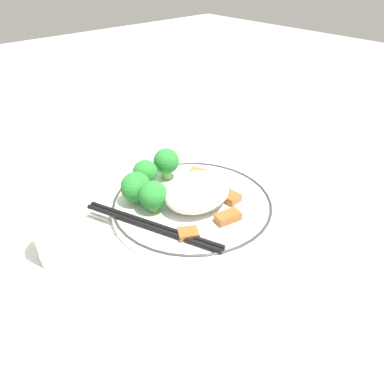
{
  "coord_description": "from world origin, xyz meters",
  "views": [
    {
      "loc": [
        0.34,
        0.38,
        0.38
      ],
      "look_at": [
        0.0,
        0.0,
        0.04
      ],
      "focal_mm": 35.0,
      "sensor_mm": 36.0,
      "label": 1
    }
  ],
  "objects_px": {
    "broccoli_back_center": "(145,173)",
    "broccoli_back_right": "(136,187)",
    "broccoli_back_left": "(166,162)",
    "chopsticks": "(152,226)",
    "plate": "(192,205)",
    "drinking_glass": "(58,231)",
    "broccoli_mid_left": "(153,195)"
  },
  "relations": [
    {
      "from": "broccoli_back_left",
      "to": "drinking_glass",
      "type": "xyz_separation_m",
      "value": [
        0.23,
        0.05,
        -0.0
      ]
    },
    {
      "from": "broccoli_back_left",
      "to": "broccoli_back_center",
      "type": "xyz_separation_m",
      "value": [
        0.05,
        0.0,
        -0.0
      ]
    },
    {
      "from": "broccoli_mid_left",
      "to": "chopsticks",
      "type": "bearing_deg",
      "value": 48.16
    },
    {
      "from": "drinking_glass",
      "to": "broccoli_back_right",
      "type": "bearing_deg",
      "value": -172.36
    },
    {
      "from": "plate",
      "to": "broccoli_mid_left",
      "type": "xyz_separation_m",
      "value": [
        0.06,
        -0.02,
        0.04
      ]
    },
    {
      "from": "plate",
      "to": "broccoli_back_right",
      "type": "xyz_separation_m",
      "value": [
        0.07,
        -0.06,
        0.04
      ]
    },
    {
      "from": "plate",
      "to": "broccoli_back_center",
      "type": "distance_m",
      "value": 0.1
    },
    {
      "from": "broccoli_back_left",
      "to": "broccoli_mid_left",
      "type": "xyz_separation_m",
      "value": [
        0.08,
        0.06,
        -0.01
      ]
    },
    {
      "from": "broccoli_mid_left",
      "to": "drinking_glass",
      "type": "bearing_deg",
      "value": -6.53
    },
    {
      "from": "broccoli_back_center",
      "to": "chopsticks",
      "type": "xyz_separation_m",
      "value": [
        0.06,
        0.09,
        -0.03
      ]
    },
    {
      "from": "broccoli_back_left",
      "to": "broccoli_back_right",
      "type": "xyz_separation_m",
      "value": [
        0.09,
        0.03,
        -0.0
      ]
    },
    {
      "from": "broccoli_back_left",
      "to": "chopsticks",
      "type": "bearing_deg",
      "value": 41.95
    },
    {
      "from": "broccoli_mid_left",
      "to": "drinking_glass",
      "type": "xyz_separation_m",
      "value": [
        0.15,
        -0.02,
        0.0
      ]
    },
    {
      "from": "broccoli_back_left",
      "to": "broccoli_mid_left",
      "type": "bearing_deg",
      "value": 39.16
    },
    {
      "from": "plate",
      "to": "broccoli_back_right",
      "type": "bearing_deg",
      "value": -42.11
    },
    {
      "from": "broccoli_back_center",
      "to": "broccoli_back_right",
      "type": "distance_m",
      "value": 0.04
    },
    {
      "from": "plate",
      "to": "broccoli_back_center",
      "type": "height_order",
      "value": "broccoli_back_center"
    },
    {
      "from": "broccoli_back_left",
      "to": "broccoli_back_center",
      "type": "bearing_deg",
      "value": 2.83
    },
    {
      "from": "broccoli_back_center",
      "to": "chopsticks",
      "type": "relative_size",
      "value": 0.24
    },
    {
      "from": "broccoli_back_right",
      "to": "chopsticks",
      "type": "relative_size",
      "value": 0.24
    },
    {
      "from": "plate",
      "to": "drinking_glass",
      "type": "distance_m",
      "value": 0.22
    },
    {
      "from": "broccoli_back_right",
      "to": "broccoli_mid_left",
      "type": "xyz_separation_m",
      "value": [
        -0.01,
        0.04,
        -0.0
      ]
    },
    {
      "from": "broccoli_back_left",
      "to": "broccoli_back_right",
      "type": "height_order",
      "value": "broccoli_back_left"
    },
    {
      "from": "broccoli_back_center",
      "to": "chopsticks",
      "type": "bearing_deg",
      "value": 57.77
    },
    {
      "from": "broccoli_mid_left",
      "to": "broccoli_back_center",
      "type": "bearing_deg",
      "value": -115.86
    },
    {
      "from": "plate",
      "to": "broccoli_mid_left",
      "type": "height_order",
      "value": "broccoli_mid_left"
    },
    {
      "from": "broccoli_back_center",
      "to": "broccoli_back_right",
      "type": "height_order",
      "value": "broccoli_back_right"
    },
    {
      "from": "broccoli_back_right",
      "to": "drinking_glass",
      "type": "relative_size",
      "value": 0.58
    },
    {
      "from": "drinking_glass",
      "to": "chopsticks",
      "type": "bearing_deg",
      "value": 157.14
    },
    {
      "from": "plate",
      "to": "broccoli_back_center",
      "type": "bearing_deg",
      "value": -70.24
    },
    {
      "from": "broccoli_back_center",
      "to": "broccoli_back_right",
      "type": "bearing_deg",
      "value": 33.74
    },
    {
      "from": "chopsticks",
      "to": "broccoli_back_center",
      "type": "bearing_deg",
      "value": -122.23
    }
  ]
}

